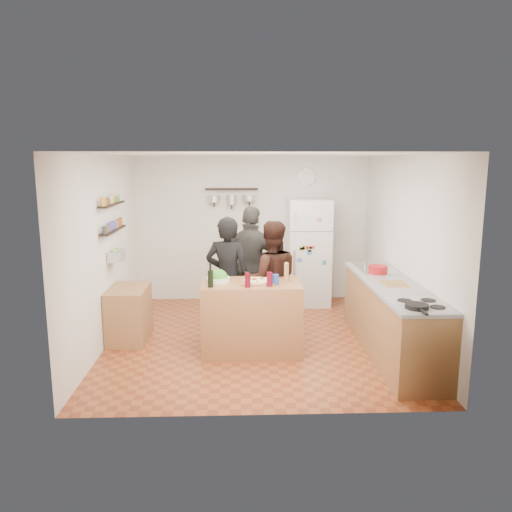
{
  "coord_description": "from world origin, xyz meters",
  "views": [
    {
      "loc": [
        -0.23,
        -6.55,
        2.41
      ],
      "look_at": [
        0.0,
        0.1,
        1.15
      ],
      "focal_mm": 35.0,
      "sensor_mm": 36.0,
      "label": 1
    }
  ],
  "objects_px": {
    "counter_run": "(392,319)",
    "skillet": "(417,306)",
    "wine_bottle": "(211,279)",
    "person_back": "(252,267)",
    "red_bowl": "(378,270)",
    "prep_island": "(251,317)",
    "salt_canister": "(276,280)",
    "person_left": "(228,278)",
    "person_center": "(271,280)",
    "side_table": "(129,314)",
    "fridge": "(308,252)",
    "wall_clock": "(307,177)",
    "salad_bowl": "(218,280)",
    "pepper_mill": "(286,274)"
  },
  "relations": [
    {
      "from": "salt_canister",
      "to": "person_back",
      "type": "bearing_deg",
      "value": 102.62
    },
    {
      "from": "person_left",
      "to": "counter_run",
      "type": "distance_m",
      "value": 2.23
    },
    {
      "from": "salad_bowl",
      "to": "wall_clock",
      "type": "height_order",
      "value": "wall_clock"
    },
    {
      "from": "salt_canister",
      "to": "person_center",
      "type": "distance_m",
      "value": 0.64
    },
    {
      "from": "wine_bottle",
      "to": "person_back",
      "type": "relative_size",
      "value": 0.12
    },
    {
      "from": "fridge",
      "to": "wall_clock",
      "type": "bearing_deg",
      "value": 90.0
    },
    {
      "from": "wine_bottle",
      "to": "wall_clock",
      "type": "distance_m",
      "value": 3.33
    },
    {
      "from": "person_center",
      "to": "fridge",
      "type": "xyz_separation_m",
      "value": [
        0.75,
        1.68,
        0.08
      ]
    },
    {
      "from": "red_bowl",
      "to": "salt_canister",
      "type": "bearing_deg",
      "value": -159.53
    },
    {
      "from": "wine_bottle",
      "to": "person_left",
      "type": "relative_size",
      "value": 0.12
    },
    {
      "from": "person_back",
      "to": "person_center",
      "type": "bearing_deg",
      "value": 135.23
    },
    {
      "from": "salt_canister",
      "to": "side_table",
      "type": "xyz_separation_m",
      "value": [
        -1.96,
        0.6,
        -0.61
      ]
    },
    {
      "from": "counter_run",
      "to": "wall_clock",
      "type": "relative_size",
      "value": 8.77
    },
    {
      "from": "person_left",
      "to": "red_bowl",
      "type": "relative_size",
      "value": 6.61
    },
    {
      "from": "pepper_mill",
      "to": "side_table",
      "type": "bearing_deg",
      "value": 168.45
    },
    {
      "from": "salt_canister",
      "to": "person_center",
      "type": "height_order",
      "value": "person_center"
    },
    {
      "from": "pepper_mill",
      "to": "red_bowl",
      "type": "xyz_separation_m",
      "value": [
        1.28,
        0.36,
        -0.04
      ]
    },
    {
      "from": "pepper_mill",
      "to": "prep_island",
      "type": "bearing_deg",
      "value": -173.66
    },
    {
      "from": "person_center",
      "to": "side_table",
      "type": "bearing_deg",
      "value": -2.96
    },
    {
      "from": "salt_canister",
      "to": "counter_run",
      "type": "height_order",
      "value": "salt_canister"
    },
    {
      "from": "prep_island",
      "to": "fridge",
      "type": "distance_m",
      "value": 2.45
    },
    {
      "from": "person_left",
      "to": "skillet",
      "type": "bearing_deg",
      "value": 150.04
    },
    {
      "from": "person_left",
      "to": "salt_canister",
      "type": "bearing_deg",
      "value": 144.02
    },
    {
      "from": "person_left",
      "to": "fridge",
      "type": "height_order",
      "value": "fridge"
    },
    {
      "from": "fridge",
      "to": "wall_clock",
      "type": "relative_size",
      "value": 6.0
    },
    {
      "from": "person_left",
      "to": "fridge",
      "type": "xyz_separation_m",
      "value": [
        1.34,
        1.63,
        0.05
      ]
    },
    {
      "from": "skillet",
      "to": "pepper_mill",
      "type": "bearing_deg",
      "value": 133.92
    },
    {
      "from": "pepper_mill",
      "to": "person_back",
      "type": "distance_m",
      "value": 1.08
    },
    {
      "from": "salad_bowl",
      "to": "person_center",
      "type": "relative_size",
      "value": 0.18
    },
    {
      "from": "person_back",
      "to": "wall_clock",
      "type": "xyz_separation_m",
      "value": [
        0.99,
        1.47,
        1.26
      ]
    },
    {
      "from": "person_center",
      "to": "side_table",
      "type": "distance_m",
      "value": 2.0
    },
    {
      "from": "counter_run",
      "to": "skillet",
      "type": "height_order",
      "value": "skillet"
    },
    {
      "from": "prep_island",
      "to": "wine_bottle",
      "type": "xyz_separation_m",
      "value": [
        -0.5,
        -0.22,
        0.56
      ]
    },
    {
      "from": "red_bowl",
      "to": "prep_island",
      "type": "bearing_deg",
      "value": -166.56
    },
    {
      "from": "person_back",
      "to": "wall_clock",
      "type": "bearing_deg",
      "value": -103.09
    },
    {
      "from": "wine_bottle",
      "to": "skillet",
      "type": "relative_size",
      "value": 0.86
    },
    {
      "from": "salad_bowl",
      "to": "wall_clock",
      "type": "xyz_separation_m",
      "value": [
        1.45,
        2.46,
        1.21
      ]
    },
    {
      "from": "salad_bowl",
      "to": "fridge",
      "type": "height_order",
      "value": "fridge"
    },
    {
      "from": "wine_bottle",
      "to": "salt_canister",
      "type": "relative_size",
      "value": 1.62
    },
    {
      "from": "person_center",
      "to": "fridge",
      "type": "distance_m",
      "value": 1.84
    },
    {
      "from": "prep_island",
      "to": "counter_run",
      "type": "height_order",
      "value": "prep_island"
    },
    {
      "from": "salt_canister",
      "to": "skillet",
      "type": "bearing_deg",
      "value": -38.73
    },
    {
      "from": "prep_island",
      "to": "person_center",
      "type": "height_order",
      "value": "person_center"
    },
    {
      "from": "person_center",
      "to": "person_back",
      "type": "relative_size",
      "value": 0.92
    },
    {
      "from": "wine_bottle",
      "to": "fridge",
      "type": "relative_size",
      "value": 0.12
    },
    {
      "from": "salad_bowl",
      "to": "pepper_mill",
      "type": "distance_m",
      "value": 0.87
    },
    {
      "from": "wine_bottle",
      "to": "fridge",
      "type": "height_order",
      "value": "fridge"
    },
    {
      "from": "person_center",
      "to": "side_table",
      "type": "height_order",
      "value": "person_center"
    },
    {
      "from": "person_left",
      "to": "wall_clock",
      "type": "height_order",
      "value": "wall_clock"
    },
    {
      "from": "wine_bottle",
      "to": "counter_run",
      "type": "relative_size",
      "value": 0.08
    }
  ]
}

